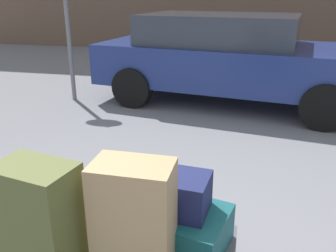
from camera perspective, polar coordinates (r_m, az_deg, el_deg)
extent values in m
cylinder|color=black|center=(2.67, -14.14, -17.67)|extent=(0.24, 0.06, 0.24)
cube|color=#144C51|center=(2.19, 1.31, -15.66)|extent=(0.67, 0.54, 0.23)
cube|color=#9E7F56|center=(1.87, -5.43, -14.91)|extent=(0.40, 0.25, 0.65)
cube|color=#4C5128|center=(1.97, -19.67, -14.28)|extent=(0.44, 0.33, 0.64)
cube|color=#2D2D33|center=(2.36, -13.61, -13.43)|extent=(0.65, 0.53, 0.23)
cube|color=#191E47|center=(2.06, 1.37, -10.60)|extent=(0.39, 0.30, 0.22)
cube|color=navy|center=(6.03, 10.30, 9.67)|extent=(4.52, 2.42, 0.64)
cube|color=#2D333D|center=(6.01, 8.23, 15.05)|extent=(2.62, 1.92, 0.46)
cylinder|color=black|center=(6.83, 23.42, 6.82)|extent=(0.67, 0.31, 0.64)
cylinder|color=black|center=(5.18, 23.65, 2.81)|extent=(0.67, 0.31, 0.64)
cylinder|color=black|center=(7.29, 0.41, 9.28)|extent=(0.67, 0.31, 0.64)
cylinder|color=black|center=(5.77, -5.68, 6.14)|extent=(0.67, 0.31, 0.64)
cylinder|color=#383838|center=(9.48, 24.26, 10.01)|extent=(0.27, 0.27, 0.60)
cylinder|color=slate|center=(6.22, -15.61, 14.45)|extent=(0.07, 0.07, 2.32)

